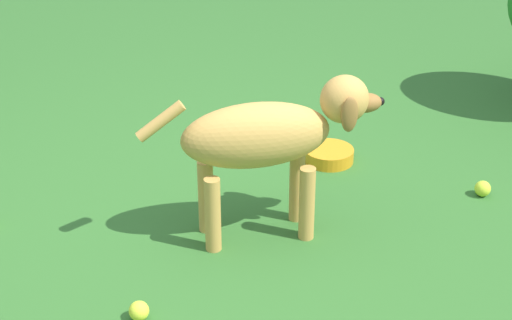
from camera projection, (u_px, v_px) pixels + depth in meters
name	position (u px, v px, depth m)	size (l,w,h in m)	color
ground	(217.00, 251.00, 2.95)	(14.00, 14.00, 0.00)	#2D6026
dog	(270.00, 136.00, 2.88)	(0.57, 0.76, 0.61)	#C69347
tennis_ball_0	(139.00, 311.00, 2.59)	(0.07, 0.07, 0.07)	#D2E135
tennis_ball_2	(483.00, 189.00, 3.29)	(0.07, 0.07, 0.07)	#C0D931
water_bowl	(329.00, 155.00, 3.57)	(0.22, 0.22, 0.06)	orange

